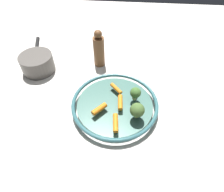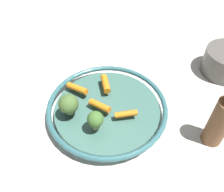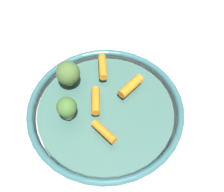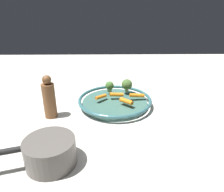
% 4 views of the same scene
% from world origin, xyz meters
% --- Properties ---
extents(ground_plane, '(1.90, 1.90, 0.00)m').
position_xyz_m(ground_plane, '(0.00, 0.00, 0.00)').
color(ground_plane, beige).
extents(serving_bowl, '(0.31, 0.31, 0.03)m').
position_xyz_m(serving_bowl, '(0.00, 0.00, 0.02)').
color(serving_bowl, '#3D665B').
rests_on(serving_bowl, ground_plane).
extents(baby_carrot_back, '(0.02, 0.06, 0.02)m').
position_xyz_m(baby_carrot_back, '(0.02, -0.01, 0.04)').
color(baby_carrot_back, orange).
rests_on(baby_carrot_back, serving_bowl).
extents(baby_carrot_right, '(0.05, 0.06, 0.02)m').
position_xyz_m(baby_carrot_right, '(-0.05, -0.04, 0.04)').
color(baby_carrot_right, orange).
rests_on(baby_carrot_right, serving_bowl).
extents(baby_carrot_center, '(0.05, 0.05, 0.02)m').
position_xyz_m(baby_carrot_center, '(0.00, 0.06, 0.04)').
color(baby_carrot_center, orange).
rests_on(baby_carrot_center, serving_bowl).
extents(baby_carrot_near_rim, '(0.02, 0.06, 0.02)m').
position_xyz_m(baby_carrot_near_rim, '(0.01, -0.09, 0.04)').
color(baby_carrot_near_rim, orange).
rests_on(baby_carrot_near_rim, serving_bowl).
extents(broccoli_floret_mid, '(0.05, 0.05, 0.06)m').
position_xyz_m(broccoli_floret_mid, '(0.08, -0.06, 0.07)').
color(broccoli_floret_mid, tan).
rests_on(broccoli_floret_mid, serving_bowl).
extents(broccoli_floret_edge, '(0.04, 0.04, 0.05)m').
position_xyz_m(broccoli_floret_edge, '(0.07, 0.02, 0.06)').
color(broccoli_floret_edge, tan).
rests_on(broccoli_floret_edge, serving_bowl).
extents(pepper_mill, '(0.05, 0.05, 0.17)m').
position_xyz_m(pepper_mill, '(-0.09, 0.25, 0.08)').
color(pepper_mill, brown).
rests_on(pepper_mill, ground_plane).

